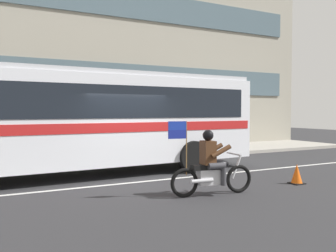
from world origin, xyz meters
TOP-DOWN VIEW (x-y plane):
  - ground_plane at (0.00, 0.00)m, footprint 60.00×60.00m
  - sidewalk_curb at (0.00, 5.10)m, footprint 28.00×3.80m
  - lane_center_stripe at (0.00, -0.60)m, footprint 26.60×0.14m
  - office_building_facade at (0.00, 7.39)m, footprint 28.00×0.89m
  - transit_bus at (-0.64, 1.19)m, footprint 10.76×3.04m
  - motorcycle_with_rider at (0.99, -2.88)m, footprint 2.18×0.67m
  - fire_hydrant at (0.37, 4.10)m, footprint 0.22×0.30m
  - traffic_cone at (3.85, -2.85)m, footprint 0.36×0.36m

SIDE VIEW (x-z plane):
  - ground_plane at x=0.00m, z-range 0.00..0.00m
  - lane_center_stripe at x=0.00m, z-range 0.00..0.01m
  - sidewalk_curb at x=0.00m, z-range 0.00..0.15m
  - traffic_cone at x=3.85m, z-range -0.02..0.53m
  - fire_hydrant at x=0.37m, z-range 0.14..0.89m
  - motorcycle_with_rider at x=0.99m, z-range -0.22..1.55m
  - transit_bus at x=-0.64m, z-range 0.27..3.49m
  - office_building_facade at x=0.00m, z-range 0.01..10.45m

